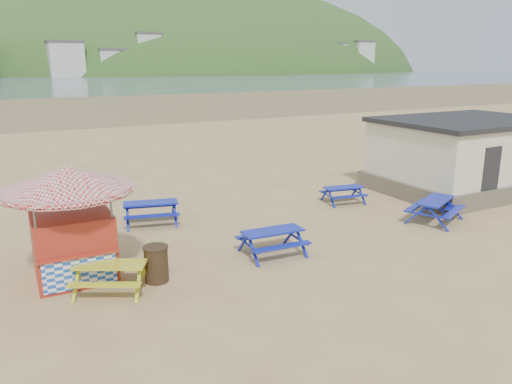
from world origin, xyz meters
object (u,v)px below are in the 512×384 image
ice_cream_kiosk (70,209)px  picnic_table_blue_a (151,213)px  litter_bin (156,264)px  picnic_table_yellow (111,277)px  amenity_block (464,154)px

ice_cream_kiosk → picnic_table_blue_a: bearing=49.4°
picnic_table_blue_a → litter_bin: size_ratio=2.26×
picnic_table_blue_a → picnic_table_yellow: (-2.43, -4.74, -0.03)m
picnic_table_yellow → ice_cream_kiosk: ice_cream_kiosk is taller
picnic_table_yellow → ice_cream_kiosk: (-0.65, 1.31, 1.52)m
ice_cream_kiosk → amenity_block: bearing=7.0°
ice_cream_kiosk → amenity_block: (16.74, 1.68, -0.31)m
picnic_table_yellow → amenity_block: size_ratio=0.29×
amenity_block → ice_cream_kiosk: bearing=-174.3°
picnic_table_blue_a → picnic_table_yellow: size_ratio=0.99×
picnic_table_yellow → ice_cream_kiosk: bearing=144.0°
picnic_table_yellow → amenity_block: (16.09, 2.99, 1.20)m
picnic_table_blue_a → amenity_block: bearing=6.7°
ice_cream_kiosk → litter_bin: size_ratio=3.55×
litter_bin → ice_cream_kiosk: bearing=144.4°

